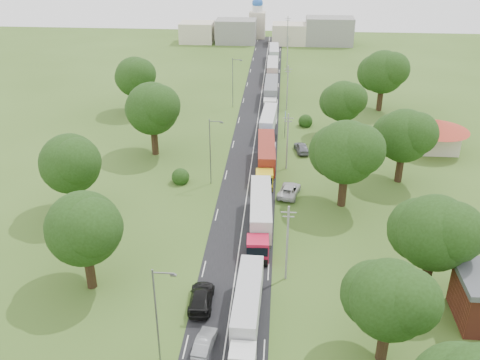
# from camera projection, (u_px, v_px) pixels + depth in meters

# --- Properties ---
(ground) EXTENTS (260.00, 260.00, 0.00)m
(ground) POSITION_uv_depth(u_px,v_px,m) (240.00, 241.00, 64.68)
(ground) COLOR #38551C
(ground) RESTS_ON ground
(road) EXTENTS (8.00, 200.00, 0.04)m
(road) POSITION_uv_depth(u_px,v_px,m) (250.00, 170.00, 82.51)
(road) COLOR black
(road) RESTS_ON ground
(info_sign) EXTENTS (0.12, 3.10, 4.10)m
(info_sign) POSITION_uv_depth(u_px,v_px,m) (285.00, 119.00, 94.17)
(info_sign) COLOR slate
(info_sign) RESTS_ON ground
(pole_1) EXTENTS (1.60, 0.24, 9.00)m
(pole_1) POSITION_uv_depth(u_px,v_px,m) (287.00, 242.00, 55.95)
(pole_1) COLOR gray
(pole_1) RESTS_ON ground
(pole_2) EXTENTS (1.60, 0.24, 9.00)m
(pole_2) POSITION_uv_depth(u_px,v_px,m) (287.00, 141.00, 80.91)
(pole_2) COLOR gray
(pole_2) RESTS_ON ground
(pole_3) EXTENTS (1.60, 0.24, 9.00)m
(pole_3) POSITION_uv_depth(u_px,v_px,m) (287.00, 87.00, 105.87)
(pole_3) COLOR gray
(pole_3) RESTS_ON ground
(pole_4) EXTENTS (1.60, 0.24, 9.00)m
(pole_4) POSITION_uv_depth(u_px,v_px,m) (287.00, 54.00, 130.84)
(pole_4) COLOR gray
(pole_4) RESTS_ON ground
(pole_5) EXTENTS (1.60, 0.24, 9.00)m
(pole_5) POSITION_uv_depth(u_px,v_px,m) (287.00, 31.00, 155.80)
(pole_5) COLOR gray
(pole_5) RESTS_ON ground
(lamp_0) EXTENTS (2.03, 0.22, 10.00)m
(lamp_0) POSITION_uv_depth(u_px,v_px,m) (158.00, 313.00, 44.75)
(lamp_0) COLOR slate
(lamp_0) RESTS_ON ground
(lamp_1) EXTENTS (2.03, 0.22, 10.00)m
(lamp_1) POSITION_uv_depth(u_px,v_px,m) (211.00, 149.00, 75.95)
(lamp_1) COLOR slate
(lamp_1) RESTS_ON ground
(lamp_2) EXTENTS (2.03, 0.22, 10.00)m
(lamp_2) POSITION_uv_depth(u_px,v_px,m) (233.00, 80.00, 107.15)
(lamp_2) COLOR slate
(lamp_2) RESTS_ON ground
(tree_2) EXTENTS (8.00, 8.00, 10.10)m
(tree_2) POSITION_uv_depth(u_px,v_px,m) (389.00, 299.00, 44.81)
(tree_2) COLOR #382616
(tree_2) RESTS_ON ground
(tree_3) EXTENTS (8.80, 8.80, 11.07)m
(tree_3) POSITION_uv_depth(u_px,v_px,m) (434.00, 232.00, 53.03)
(tree_3) COLOR #382616
(tree_3) RESTS_ON ground
(tree_4) EXTENTS (9.60, 9.60, 12.05)m
(tree_4) POSITION_uv_depth(u_px,v_px,m) (346.00, 152.00, 69.31)
(tree_4) COLOR #382616
(tree_4) RESTS_ON ground
(tree_5) EXTENTS (8.80, 8.80, 11.07)m
(tree_5) POSITION_uv_depth(u_px,v_px,m) (404.00, 135.00, 76.07)
(tree_5) COLOR #382616
(tree_5) RESTS_ON ground
(tree_6) EXTENTS (8.00, 8.00, 10.10)m
(tree_6) POSITION_uv_depth(u_px,v_px,m) (343.00, 101.00, 91.99)
(tree_6) COLOR #382616
(tree_6) RESTS_ON ground
(tree_7) EXTENTS (9.60, 9.60, 12.05)m
(tree_7) POSITION_uv_depth(u_px,v_px,m) (383.00, 72.00, 104.18)
(tree_7) COLOR #382616
(tree_7) RESTS_ON ground
(tree_10) EXTENTS (8.80, 8.80, 11.07)m
(tree_10) POSITION_uv_depth(u_px,v_px,m) (84.00, 228.00, 53.74)
(tree_10) COLOR #382616
(tree_10) RESTS_ON ground
(tree_11) EXTENTS (8.80, 8.80, 11.07)m
(tree_11) POSITION_uv_depth(u_px,v_px,m) (70.00, 163.00, 67.61)
(tree_11) COLOR #382616
(tree_11) RESTS_ON ground
(tree_12) EXTENTS (9.60, 9.60, 12.05)m
(tree_12) POSITION_uv_depth(u_px,v_px,m) (152.00, 108.00, 84.74)
(tree_12) COLOR #382616
(tree_12) RESTS_ON ground
(tree_13) EXTENTS (8.80, 8.80, 11.07)m
(tree_13) POSITION_uv_depth(u_px,v_px,m) (135.00, 77.00, 103.41)
(tree_13) COLOR #382616
(tree_13) RESTS_ON ground
(house_cream) EXTENTS (10.08, 10.08, 5.80)m
(house_cream) POSITION_uv_depth(u_px,v_px,m) (437.00, 130.00, 87.66)
(house_cream) COLOR beige
(house_cream) RESTS_ON ground
(distant_town) EXTENTS (52.00, 8.00, 8.00)m
(distant_town) POSITION_uv_depth(u_px,v_px,m) (271.00, 32.00, 161.13)
(distant_town) COLOR gray
(distant_town) RESTS_ON ground
(church) EXTENTS (5.00, 5.00, 12.30)m
(church) POSITION_uv_depth(u_px,v_px,m) (257.00, 20.00, 167.74)
(church) COLOR beige
(church) RESTS_ON ground
(truck_0) EXTENTS (2.55, 13.61, 3.77)m
(truck_0) POSITION_uv_depth(u_px,v_px,m) (247.00, 310.00, 50.47)
(truck_0) COLOR white
(truck_0) RESTS_ON ground
(truck_1) EXTENTS (3.15, 15.12, 4.18)m
(truck_1) POSITION_uv_depth(u_px,v_px,m) (260.00, 215.00, 65.85)
(truck_1) COLOR red
(truck_1) RESTS_ON ground
(truck_2) EXTENTS (3.08, 14.91, 4.12)m
(truck_2) POSITION_uv_depth(u_px,v_px,m) (266.00, 157.00, 81.46)
(truck_2) COLOR yellow
(truck_2) RESTS_ON ground
(truck_3) EXTENTS (2.93, 13.74, 3.80)m
(truck_3) POSITION_uv_depth(u_px,v_px,m) (268.00, 124.00, 95.02)
(truck_3) COLOR navy
(truck_3) RESTS_ON ground
(truck_4) EXTENTS (2.64, 15.36, 4.26)m
(truck_4) POSITION_uv_depth(u_px,v_px,m) (271.00, 93.00, 110.69)
(truck_4) COLOR white
(truck_4) RESTS_ON ground
(truck_5) EXTENTS (2.68, 14.79, 4.10)m
(truck_5) POSITION_uv_depth(u_px,v_px,m) (272.00, 71.00, 126.47)
(truck_5) COLOR #9D2F18
(truck_5) RESTS_ON ground
(truck_6) EXTENTS (2.75, 14.19, 3.93)m
(truck_6) POSITION_uv_depth(u_px,v_px,m) (274.00, 55.00, 141.05)
(truck_6) COLOR #266736
(truck_6) RESTS_ON ground
(car_lane_mid) EXTENTS (2.00, 4.34, 1.38)m
(car_lane_mid) POSITION_uv_depth(u_px,v_px,m) (205.00, 342.00, 48.45)
(car_lane_mid) COLOR gray
(car_lane_mid) RESTS_ON ground
(car_lane_rear) EXTENTS (2.54, 5.85, 1.67)m
(car_lane_rear) POSITION_uv_depth(u_px,v_px,m) (201.00, 298.00, 53.82)
(car_lane_rear) COLOR black
(car_lane_rear) RESTS_ON ground
(car_verge_near) EXTENTS (3.72, 5.96, 1.54)m
(car_verge_near) POSITION_uv_depth(u_px,v_px,m) (289.00, 190.00, 74.86)
(car_verge_near) COLOR silver
(car_verge_near) RESTS_ON ground
(car_verge_far) EXTENTS (2.82, 4.99, 1.60)m
(car_verge_far) POSITION_uv_depth(u_px,v_px,m) (302.00, 148.00, 88.39)
(car_verge_far) COLOR slate
(car_verge_far) RESTS_ON ground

